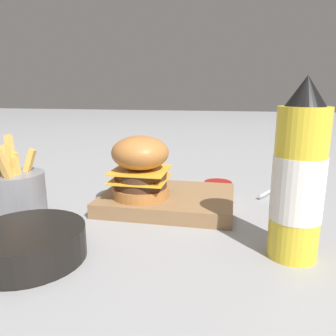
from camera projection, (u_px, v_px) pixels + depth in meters
The scene contains 8 objects.
ground_plane at pixel (189, 205), 0.64m from camera, with size 6.00×6.00×0.00m, color gray.
serving_board at pixel (168, 200), 0.63m from camera, with size 0.25×0.19×0.03m.
burger at pixel (140, 166), 0.60m from camera, with size 0.10×0.10×0.11m.
ketchup_bottle at pixel (298, 180), 0.42m from camera, with size 0.07×0.07×0.24m.
fries_basket at pixel (17, 194), 0.57m from camera, with size 0.10×0.10×0.15m.
side_bowl at pixel (28, 243), 0.43m from camera, with size 0.15×0.15×0.04m.
spoon at pixel (281, 185), 0.76m from camera, with size 0.09×0.15×0.01m.
ketchup_puddle at pixel (218, 182), 0.80m from camera, with size 0.07×0.07×0.00m.
Camera 1 is at (0.08, -0.60, 0.22)m, focal length 35.00 mm.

